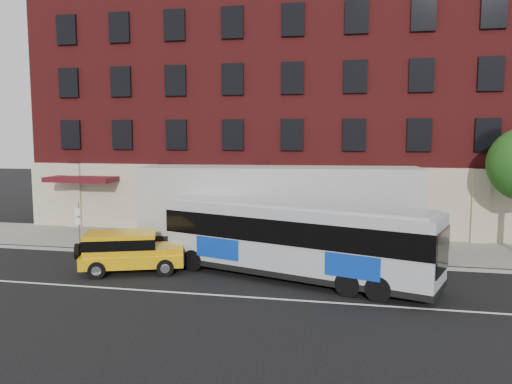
% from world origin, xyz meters
% --- Properties ---
extents(ground, '(120.00, 120.00, 0.00)m').
position_xyz_m(ground, '(0.00, 0.00, 0.00)').
color(ground, black).
rests_on(ground, ground).
extents(sidewalk, '(60.00, 6.00, 0.15)m').
position_xyz_m(sidewalk, '(0.00, 9.00, 0.07)').
color(sidewalk, gray).
rests_on(sidewalk, ground).
extents(kerb, '(60.00, 0.25, 0.15)m').
position_xyz_m(kerb, '(0.00, 6.00, 0.07)').
color(kerb, gray).
rests_on(kerb, ground).
extents(lane_line, '(60.00, 0.12, 0.01)m').
position_xyz_m(lane_line, '(0.00, 0.50, 0.01)').
color(lane_line, silver).
rests_on(lane_line, ground).
extents(building, '(30.00, 12.10, 15.00)m').
position_xyz_m(building, '(-0.01, 16.92, 7.58)').
color(building, maroon).
rests_on(building, sidewalk).
extents(sign_pole, '(0.30, 0.20, 2.50)m').
position_xyz_m(sign_pole, '(-8.50, 6.15, 1.45)').
color(sign_pole, slate).
rests_on(sign_pole, ground).
extents(city_bus, '(11.81, 6.08, 3.19)m').
position_xyz_m(city_bus, '(3.10, 3.20, 1.76)').
color(city_bus, '#AEB2B9').
rests_on(city_bus, ground).
extents(yellow_suv, '(4.74, 3.19, 1.77)m').
position_xyz_m(yellow_suv, '(-4.20, 2.82, 1.01)').
color(yellow_suv, '#F4B00C').
rests_on(yellow_suv, ground).
extents(shipping_container, '(13.50, 4.03, 4.43)m').
position_xyz_m(shipping_container, '(1.84, 6.80, 2.19)').
color(shipping_container, black).
rests_on(shipping_container, ground).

